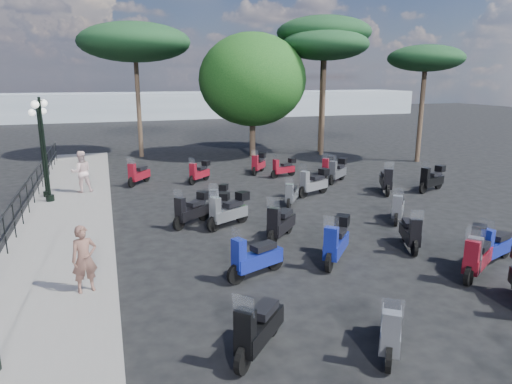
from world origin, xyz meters
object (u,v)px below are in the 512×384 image
object	(u,v)px
scooter_22	(337,171)
scooter_28	(386,181)
lamp_post_2	(42,146)
scooter_23	(258,164)
pine_2	(135,43)
woman	(84,259)
pedestrian_far	(81,172)
scooter_4	(219,200)
scooter_9	(220,211)
scooter_17	(284,168)
scooter_20	(410,234)
pine_0	(325,45)
scooter_29	(328,167)
scooter_1	(258,329)
scooter_11	(199,173)
pine_3	(426,59)
scooter_26	(495,247)
scooter_7	(336,242)
scooter_16	(314,183)
broadleaf_tree	(252,80)
scooter_14	(475,253)
scooter_15	(292,195)
scooter_6	(391,329)
scooter_8	(280,224)
pine_1	(324,33)
scooter_2	(255,259)
scooter_10	(192,210)
scooter_27	(432,179)
scooter_21	(398,209)
scooter_3	(229,211)

from	to	relation	value
scooter_22	scooter_28	size ratio (longest dim) A/B	0.86
lamp_post_2	scooter_23	distance (m)	10.23
pine_2	woman	bearing A→B (deg)	-98.13
pedestrian_far	scooter_4	xyz separation A→B (m)	(4.85, -4.16, -0.56)
scooter_9	scooter_22	xyz separation A→B (m)	(6.81, 4.54, 0.04)
pedestrian_far	scooter_17	world-z (taller)	pedestrian_far
scooter_20	pine_0	size ratio (longest dim) A/B	0.21
scooter_4	scooter_29	distance (m)	7.91
pedestrian_far	scooter_1	world-z (taller)	pedestrian_far
scooter_11	pine_3	size ratio (longest dim) A/B	0.19
scooter_11	scooter_26	world-z (taller)	scooter_26
scooter_7	scooter_29	distance (m)	10.96
scooter_11	pine_0	distance (m)	12.24
scooter_16	broadleaf_tree	size ratio (longest dim) A/B	0.22
scooter_23	scooter_28	size ratio (longest dim) A/B	0.80
scooter_14	scooter_15	size ratio (longest dim) A/B	1.11
scooter_6	pine_3	bearing A→B (deg)	-92.58
scooter_8	scooter_23	size ratio (longest dim) A/B	1.08
scooter_11	scooter_28	xyz separation A→B (m)	(7.18, -4.52, 0.04)
pine_1	scooter_6	bearing A→B (deg)	-112.88
scooter_2	scooter_8	xyz separation A→B (m)	(1.56, 2.29, 0.02)
scooter_16	pine_1	distance (m)	13.74
scooter_1	scooter_11	xyz separation A→B (m)	(1.75, 13.94, -0.02)
scooter_10	scooter_27	distance (m)	10.86
lamp_post_2	pedestrian_far	world-z (taller)	lamp_post_2
scooter_22	scooter_10	bearing A→B (deg)	78.94
scooter_9	pine_2	distance (m)	16.18
scooter_9	scooter_15	world-z (taller)	scooter_9
scooter_27	pine_3	world-z (taller)	pine_3
pine_2	scooter_9	bearing A→B (deg)	-84.67
scooter_6	broadleaf_tree	distance (m)	21.61
scooter_20	scooter_22	size ratio (longest dim) A/B	1.08
scooter_16	pine_0	size ratio (longest dim) A/B	0.22
scooter_20	scooter_21	size ratio (longest dim) A/B	1.18
lamp_post_2	pine_3	size ratio (longest dim) A/B	0.55
scooter_6	scooter_8	size ratio (longest dim) A/B	0.96
scooter_1	scooter_2	xyz separation A→B (m)	(0.96, 3.11, -0.00)
pine_0	scooter_1	bearing A→B (deg)	-119.07
scooter_10	pine_3	size ratio (longest dim) A/B	0.22
scooter_15	scooter_3	bearing A→B (deg)	63.92
lamp_post_2	broadleaf_tree	size ratio (longest dim) A/B	0.48
scooter_20	pine_1	xyz separation A→B (m)	(5.41, 16.99, 7.04)
scooter_2	pine_1	xyz separation A→B (m)	(10.27, 17.43, 7.02)
scooter_15	scooter_29	bearing A→B (deg)	-97.37
lamp_post_2	scooter_10	size ratio (longest dim) A/B	2.49
scooter_29	pine_3	world-z (taller)	pine_3
scooter_21	woman	bearing A→B (deg)	53.35
scooter_3	scooter_20	size ratio (longest dim) A/B	1.05
scooter_8	scooter_10	bearing A→B (deg)	-2.12
scooter_2	pine_3	size ratio (longest dim) A/B	0.26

